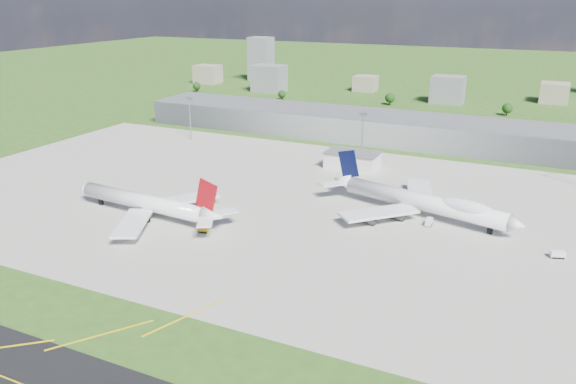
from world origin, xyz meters
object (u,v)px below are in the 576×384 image
at_px(airliner_blue_quad, 423,202).
at_px(van_white_near, 429,222).
at_px(airliner_red_twin, 148,204).
at_px(van_white_far, 558,255).
at_px(tug_yellow, 204,230).

relative_size(airliner_blue_quad, van_white_near, 16.60).
relative_size(airliner_red_twin, airliner_blue_quad, 0.92).
xyz_separation_m(airliner_blue_quad, van_white_far, (50.15, -18.67, -4.82)).
bearing_deg(tug_yellow, van_white_near, 17.15).
bearing_deg(van_white_far, airliner_red_twin, 172.43).
bearing_deg(airliner_red_twin, tug_yellow, 176.16).
height_order(tug_yellow, van_white_far, van_white_far).
height_order(airliner_red_twin, van_white_far, airliner_red_twin).
bearing_deg(van_white_near, van_white_far, -102.70).
distance_m(airliner_red_twin, van_white_near, 111.00).
bearing_deg(tug_yellow, airliner_blue_quad, 23.44).
bearing_deg(tug_yellow, van_white_far, 2.55).
bearing_deg(airliner_red_twin, van_white_far, -164.63).
height_order(airliner_blue_quad, van_white_near, airliner_blue_quad).
relative_size(van_white_near, van_white_far, 0.95).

